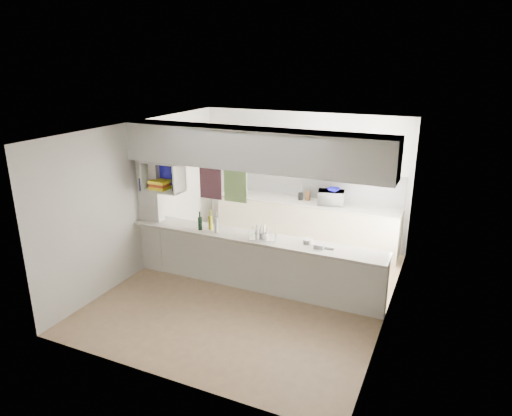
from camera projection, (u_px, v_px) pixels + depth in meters
The scene contains 16 objects.
floor at pixel (253, 289), 7.41m from camera, with size 4.80×4.80×0.00m, color #957357.
ceiling at pixel (252, 128), 6.60m from camera, with size 4.80×4.80×0.00m, color white.
wall_back at pixel (303, 178), 9.08m from camera, with size 4.20×4.20×0.00m, color silver.
wall_left at pixel (141, 197), 7.82m from camera, with size 4.80×4.80×0.00m, color silver.
wall_right at pixel (393, 234), 6.18m from camera, with size 4.80×4.80×0.00m, color silver.
servery_partition at pixel (242, 190), 6.96m from camera, with size 4.20×0.50×2.60m.
cubby_shelf at pixel (164, 178), 7.43m from camera, with size 0.65×0.35×0.50m.
kitchen_run at pixel (305, 205), 8.94m from camera, with size 3.60×0.63×2.24m.
microwave at pixel (331, 198), 8.65m from camera, with size 0.49×0.33×0.27m, color white.
bowl at pixel (334, 190), 8.56m from camera, with size 0.23×0.23×0.06m, color #100D97.
dish_rack at pixel (263, 232), 7.04m from camera, with size 0.50×0.43×0.23m.
cup at pixel (264, 236), 6.97m from camera, with size 0.12×0.12×0.09m, color white.
wine_bottles at pixel (209, 223), 7.33m from camera, with size 0.37×0.15×0.34m.
plastic_tubs at pixel (313, 243), 6.76m from camera, with size 0.49×0.22×0.07m.
utensil_jar at pixel (301, 196), 8.94m from camera, with size 0.10×0.10×0.14m, color black.
knife_block at pixel (308, 196), 8.91m from camera, with size 0.09×0.07×0.18m, color #55371D.
Camera 1 is at (2.77, -6.02, 3.56)m, focal length 32.00 mm.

